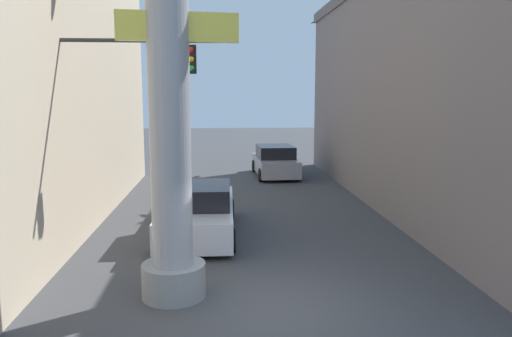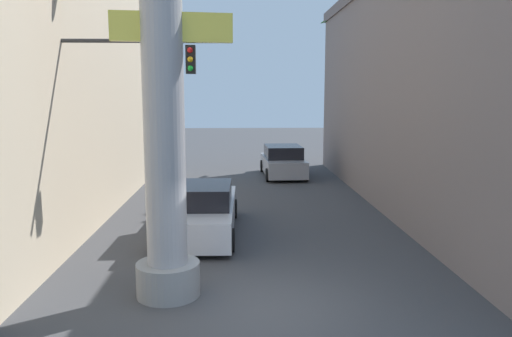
# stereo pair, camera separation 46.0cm
# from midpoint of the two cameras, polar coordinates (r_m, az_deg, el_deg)

# --- Properties ---
(ground_plane) EXTENTS (83.57, 83.57, 0.00)m
(ground_plane) POSITION_cam_midpoint_polar(r_m,az_deg,el_deg) (19.55, -1.88, -3.70)
(ground_plane) COLOR #424244
(building_right) EXTENTS (8.86, 22.41, 8.63)m
(building_right) POSITION_cam_midpoint_polar(r_m,az_deg,el_deg) (20.34, 24.40, 8.30)
(building_right) COLOR slate
(building_right) RESTS_ON ground
(neon_sign_pole) EXTENTS (2.65, 1.31, 10.29)m
(neon_sign_pole) POSITION_cam_midpoint_polar(r_m,az_deg,el_deg) (9.99, -11.25, 10.34)
(neon_sign_pole) COLOR #9E9EA3
(neon_sign_pole) RESTS_ON ground
(street_lamp) EXTENTS (2.44, 0.28, 7.60)m
(street_lamp) POSITION_cam_midpoint_polar(r_m,az_deg,el_deg) (16.02, 18.37, 9.60)
(street_lamp) COLOR #59595E
(street_lamp) RESTS_ON ground
(traffic_light_mast) EXTENTS (4.79, 0.32, 5.54)m
(traffic_light_mast) POSITION_cam_midpoint_polar(r_m,az_deg,el_deg) (13.20, -19.35, 7.06)
(traffic_light_mast) COLOR #333333
(traffic_light_mast) RESTS_ON ground
(car_lead) EXTENTS (2.24, 5.22, 1.56)m
(car_lead) POSITION_cam_midpoint_polar(r_m,az_deg,el_deg) (14.89, -7.53, -4.89)
(car_lead) COLOR black
(car_lead) RESTS_ON ground
(car_far) EXTENTS (2.15, 4.30, 1.56)m
(car_far) POSITION_cam_midpoint_polar(r_m,az_deg,el_deg) (25.21, 1.70, 0.77)
(car_far) COLOR black
(car_far) RESTS_ON ground
(palm_tree_near_right) EXTENTS (2.77, 2.84, 8.45)m
(palm_tree_near_right) POSITION_cam_midpoint_polar(r_m,az_deg,el_deg) (14.76, 22.67, 11.74)
(palm_tree_near_right) COLOR brown
(palm_tree_near_right) RESTS_ON ground
(palm_tree_mid_right) EXTENTS (2.84, 2.78, 9.39)m
(palm_tree_mid_right) POSITION_cam_midpoint_polar(r_m,az_deg,el_deg) (22.73, 12.53, 12.95)
(palm_tree_mid_right) COLOR brown
(palm_tree_mid_right) RESTS_ON ground
(palm_tree_near_left) EXTENTS (2.85, 3.01, 7.34)m
(palm_tree_near_left) POSITION_cam_midpoint_polar(r_m,az_deg,el_deg) (13.54, -25.39, 9.22)
(palm_tree_near_left) COLOR brown
(palm_tree_near_left) RESTS_ON ground
(palm_tree_far_right) EXTENTS (2.66, 2.71, 8.79)m
(palm_tree_far_right) POSITION_cam_midpoint_polar(r_m,az_deg,el_deg) (29.66, 8.07, 10.92)
(palm_tree_far_right) COLOR brown
(palm_tree_far_right) RESTS_ON ground
(pedestrian_mid_right) EXTENTS (0.46, 0.46, 1.63)m
(pedestrian_mid_right) POSITION_cam_midpoint_polar(r_m,az_deg,el_deg) (17.91, 15.48, -2.06)
(pedestrian_mid_right) COLOR black
(pedestrian_mid_right) RESTS_ON ground
(pedestrian_far_left) EXTENTS (0.37, 0.37, 1.75)m
(pedestrian_far_left) POSITION_cam_midpoint_polar(r_m,az_deg,el_deg) (24.29, -14.66, 0.89)
(pedestrian_far_left) COLOR #1E233F
(pedestrian_far_left) RESTS_ON ground
(fire_hydrant) EXTENTS (0.22, 0.22, 0.72)m
(fire_hydrant) POSITION_cam_midpoint_polar(r_m,az_deg,el_deg) (12.89, -23.87, -9.32)
(fire_hydrant) COLOR red
(fire_hydrant) RESTS_ON ground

